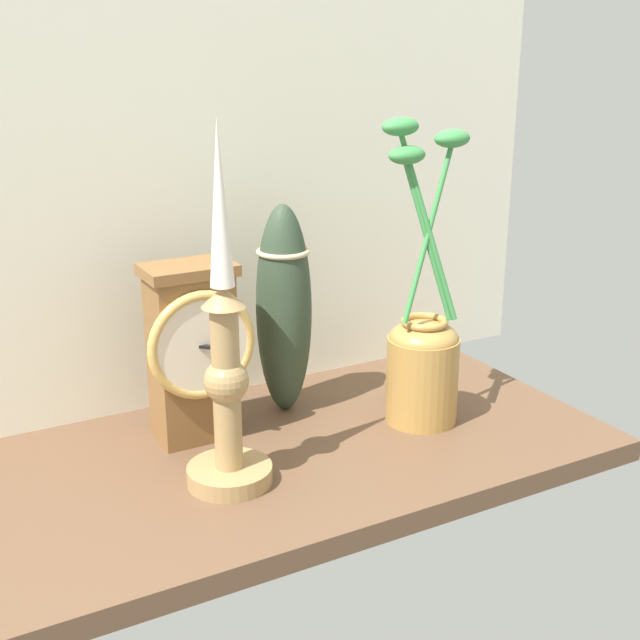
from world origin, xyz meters
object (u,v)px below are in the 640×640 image
candlestick_tall_left (226,375)px  brass_vase_jar (422,351)px  mantel_clock (194,350)px  tall_ceramic_vase (284,309)px

candlestick_tall_left → brass_vase_jar: bearing=6.6°
mantel_clock → tall_ceramic_vase: bearing=10.2°
brass_vase_jar → mantel_clock: bearing=161.6°
brass_vase_jar → tall_ceramic_vase: bearing=140.4°
candlestick_tall_left → brass_vase_jar: size_ratio=1.04×
brass_vase_jar → tall_ceramic_vase: brass_vase_jar is taller
mantel_clock → brass_vase_jar: size_ratio=0.57×
mantel_clock → brass_vase_jar: (24.63, -8.19, -1.80)cm
candlestick_tall_left → mantel_clock: bearing=85.4°
mantel_clock → tall_ceramic_vase: tall_ceramic_vase is taller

